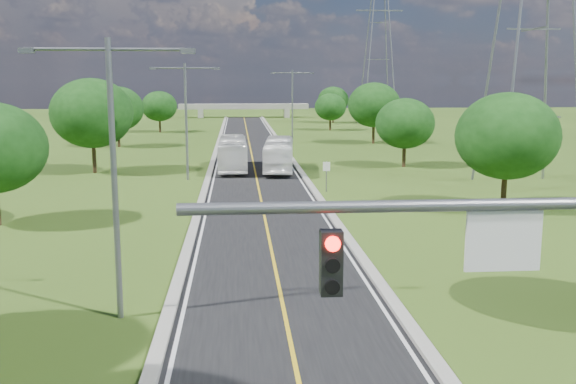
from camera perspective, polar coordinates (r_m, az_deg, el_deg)
name	(u,v)px	position (r m, az deg, el deg)	size (l,w,h in m)	color
ground	(252,159)	(71.27, -3.18, 2.98)	(260.00, 260.00, 0.00)	#2D4914
road	(251,152)	(77.22, -3.29, 3.53)	(8.00, 150.00, 0.06)	black
curb_left	(216,152)	(77.24, -6.45, 3.55)	(0.50, 150.00, 0.22)	gray
curb_right	(286,151)	(77.42, -0.14, 3.63)	(0.50, 150.00, 0.22)	gray
signal_mast	(563,304)	(11.69, 23.26, -9.13)	(8.54, 0.33, 7.20)	slate
speed_limit_sign	(326,172)	(49.69, 3.44, 1.83)	(0.55, 0.09, 2.40)	slate
overpass	(244,107)	(150.87, -3.95, 7.53)	(30.00, 3.00, 3.20)	gray
streetlight_near_left	(113,156)	(23.29, -15.28, 3.11)	(5.90, 0.25, 10.00)	slate
streetlight_mid_left	(186,111)	(55.96, -9.06, 7.09)	(5.90, 0.25, 10.00)	slate
streetlight_far_right	(292,100)	(89.10, 0.39, 8.21)	(5.90, 0.25, 10.00)	slate
power_tower_near	(535,11)	(56.24, 21.09, 14.81)	(9.00, 6.40, 28.00)	slate
power_tower_far	(378,52)	(128.85, 8.04, 12.22)	(9.00, 6.40, 28.00)	slate
tree_lc	(92,113)	(62.25, -17.04, 6.72)	(7.56, 7.56, 8.79)	black
tree_ld	(118,109)	(86.18, -14.92, 7.16)	(6.72, 6.72, 7.82)	black
tree_le	(159,106)	(109.57, -11.37, 7.49)	(5.88, 5.88, 6.84)	black
tree_rb	(507,136)	(44.54, 18.90, 4.72)	(6.72, 6.72, 7.82)	black
tree_rc	(405,124)	(65.04, 10.36, 6.01)	(5.88, 5.88, 6.84)	black
tree_rd	(374,105)	(88.78, 7.66, 7.68)	(7.14, 7.14, 8.30)	black
tree_re	(330,107)	(112.00, 3.78, 7.55)	(5.46, 5.46, 6.35)	black
tree_rf	(333,100)	(132.26, 4.04, 8.17)	(6.30, 6.30, 7.33)	black
bus_outbound	(279,155)	(60.98, -0.82, 3.34)	(2.59, 11.07, 3.08)	white
bus_inbound	(233,153)	(61.99, -4.94, 3.44)	(2.63, 11.26, 3.14)	white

